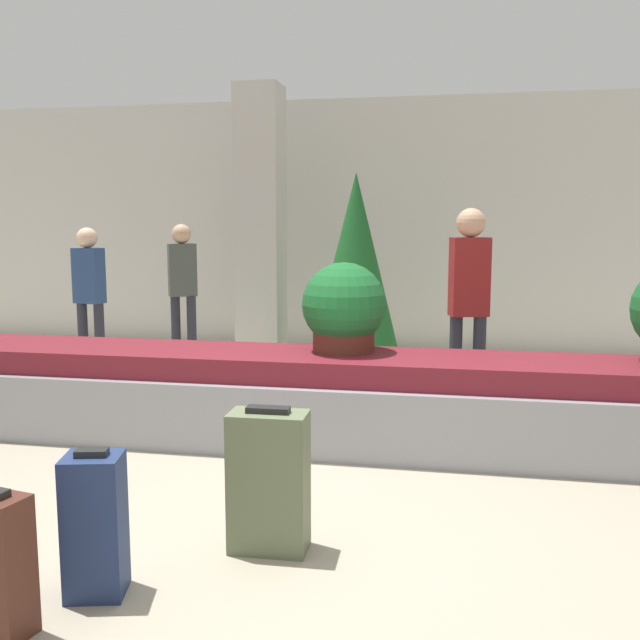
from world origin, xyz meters
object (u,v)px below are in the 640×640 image
object	(u,v)px
decorated_tree	(356,267)
potted_plant_0	(344,309)
pillar	(261,226)
traveler_2	(89,287)
traveler_0	(469,291)
suitcase_2	(95,525)
traveler_1	(183,280)
suitcase_0	(269,481)

from	to	relation	value
decorated_tree	potted_plant_0	bearing A→B (deg)	-83.97
pillar	traveler_2	bearing A→B (deg)	-151.15
pillar	traveler_0	distance (m)	3.09
suitcase_2	traveler_0	bearing A→B (deg)	50.97
suitcase_2	potted_plant_0	xyz separation A→B (m)	(0.71, 2.49, 0.68)
potted_plant_0	traveler_1	bearing A→B (deg)	131.23
traveler_0	traveler_1	bearing A→B (deg)	-44.44
decorated_tree	traveler_0	bearing A→B (deg)	-49.02
suitcase_2	traveler_1	bearing A→B (deg)	93.99
pillar	traveler_2	size ratio (longest dim) A/B	2.02
potted_plant_0	decorated_tree	world-z (taller)	decorated_tree
suitcase_0	traveler_1	distance (m)	5.18
suitcase_0	potted_plant_0	world-z (taller)	potted_plant_0
suitcase_2	traveler_2	world-z (taller)	traveler_2
pillar	suitcase_2	world-z (taller)	pillar
pillar	potted_plant_0	world-z (taller)	pillar
potted_plant_0	traveler_1	world-z (taller)	traveler_1
traveler_2	pillar	bearing A→B (deg)	-139.55
potted_plant_0	traveler_0	size ratio (longest dim) A/B	0.38
decorated_tree	traveler_1	bearing A→B (deg)	170.05
pillar	suitcase_2	size ratio (longest dim) A/B	4.80
suitcase_0	traveler_1	xyz separation A→B (m)	(-2.29, 4.61, 0.60)
traveler_1	decorated_tree	xyz separation A→B (m)	(2.11, -0.37, 0.21)
traveler_0	traveler_1	world-z (taller)	traveler_0
traveler_2	decorated_tree	bearing A→B (deg)	-160.79
suitcase_2	traveler_0	distance (m)	3.90
suitcase_0	decorated_tree	size ratio (longest dim) A/B	0.34
traveler_0	traveler_1	xyz separation A→B (m)	(-3.29, 1.72, -0.10)
traveler_0	decorated_tree	world-z (taller)	decorated_tree
traveler_0	traveler_2	distance (m)	4.18
pillar	decorated_tree	distance (m)	1.39
suitcase_2	traveler_2	bearing A→B (deg)	105.13
suitcase_2	traveler_0	world-z (taller)	traveler_0
traveler_0	suitcase_2	bearing A→B (deg)	47.85
pillar	suitcase_2	xyz separation A→B (m)	(0.74, -5.36, -1.28)
traveler_2	decorated_tree	xyz separation A→B (m)	(2.89, 0.39, 0.23)
suitcase_2	traveler_1	distance (m)	5.47
traveler_1	traveler_2	xyz separation A→B (m)	(-0.78, -0.76, -0.02)
traveler_0	traveler_2	bearing A→B (deg)	-30.13
suitcase_0	decorated_tree	world-z (taller)	decorated_tree
pillar	traveler_0	xyz separation A→B (m)	(2.37, -1.90, -0.54)
suitcase_0	decorated_tree	bearing A→B (deg)	90.89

